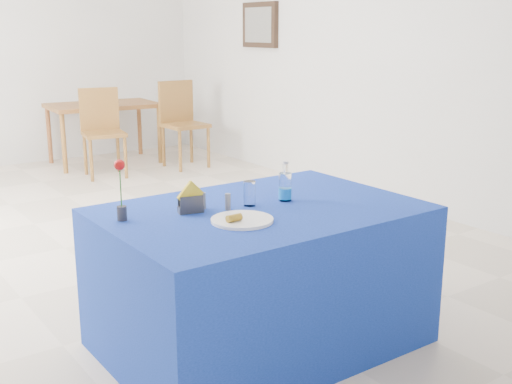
# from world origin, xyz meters

# --- Properties ---
(floor) EXTENTS (7.00, 7.00, 0.00)m
(floor) POSITION_xyz_m (0.00, 0.00, 0.00)
(floor) COLOR beige
(floor) RESTS_ON ground
(room_shell) EXTENTS (7.00, 7.00, 7.00)m
(room_shell) POSITION_xyz_m (0.00, 0.00, 1.75)
(room_shell) COLOR silver
(room_shell) RESTS_ON ground
(picture_frame) EXTENTS (0.06, 0.64, 0.52)m
(picture_frame) POSITION_xyz_m (2.47, 1.60, 1.70)
(picture_frame) COLOR black
(picture_frame) RESTS_ON room_shell
(picture_art) EXTENTS (0.02, 0.52, 0.40)m
(picture_art) POSITION_xyz_m (2.44, 1.60, 1.70)
(picture_art) COLOR #998C66
(picture_art) RESTS_ON room_shell
(plate) EXTENTS (0.30, 0.30, 0.01)m
(plate) POSITION_xyz_m (-0.44, -2.28, 0.77)
(plate) COLOR white
(plate) RESTS_ON blue_table
(drinking_glass) EXTENTS (0.06, 0.06, 0.13)m
(drinking_glass) POSITION_xyz_m (-0.24, -2.07, 0.82)
(drinking_glass) COLOR white
(drinking_glass) RESTS_ON blue_table
(salt_shaker) EXTENTS (0.03, 0.03, 0.08)m
(salt_shaker) POSITION_xyz_m (-0.38, -2.07, 0.80)
(salt_shaker) COLOR slate
(salt_shaker) RESTS_ON blue_table
(pepper_shaker) EXTENTS (0.03, 0.03, 0.08)m
(pepper_shaker) POSITION_xyz_m (-0.47, -1.98, 0.80)
(pepper_shaker) COLOR slate
(pepper_shaker) RESTS_ON blue_table
(blue_table) EXTENTS (1.60, 1.10, 0.76)m
(blue_table) POSITION_xyz_m (-0.22, -2.14, 0.38)
(blue_table) COLOR navy
(blue_table) RESTS_ON floor
(water_bottle) EXTENTS (0.07, 0.07, 0.21)m
(water_bottle) POSITION_xyz_m (-0.03, -2.10, 0.83)
(water_bottle) COLOR white
(water_bottle) RESTS_ON blue_table
(napkin_holder) EXTENTS (0.15, 0.08, 0.16)m
(napkin_holder) POSITION_xyz_m (-0.56, -2.01, 0.81)
(napkin_holder) COLOR #3B3C41
(napkin_holder) RESTS_ON blue_table
(rose_vase) EXTENTS (0.05, 0.05, 0.30)m
(rose_vase) POSITION_xyz_m (-0.89, -1.93, 0.91)
(rose_vase) COLOR #27272D
(rose_vase) RESTS_ON blue_table
(oak_table) EXTENTS (1.36, 0.94, 0.76)m
(oak_table) POSITION_xyz_m (1.00, 2.91, 0.68)
(oak_table) COLOR olive
(oak_table) RESTS_ON floor
(chair_bg_left) EXTENTS (0.53, 0.53, 1.00)m
(chair_bg_left) POSITION_xyz_m (0.72, 2.27, 0.58)
(chair_bg_left) COLOR brown
(chair_bg_left) RESTS_ON floor
(chair_bg_right) EXTENTS (0.48, 0.48, 1.04)m
(chair_bg_right) POSITION_xyz_m (1.71, 2.20, 0.60)
(chair_bg_right) COLOR brown
(chair_bg_right) RESTS_ON floor
(banana_pieces) EXTENTS (0.08, 0.04, 0.03)m
(banana_pieces) POSITION_xyz_m (-0.49, -2.30, 0.79)
(banana_pieces) COLOR gold
(banana_pieces) RESTS_ON plate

